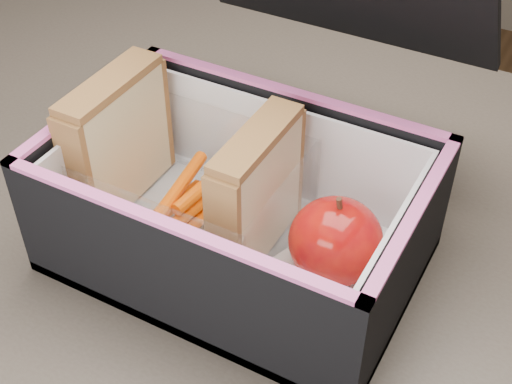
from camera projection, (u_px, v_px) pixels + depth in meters
kitchen_table at (202, 320)px, 0.64m from camera, size 1.20×0.80×0.75m
lunch_bag at (241, 197)px, 0.54m from camera, size 0.28×0.30×0.24m
plastic_tub at (186, 186)px, 0.57m from camera, size 0.18×0.13×0.07m
sandwich_left at (118, 140)px, 0.57m from camera, size 0.03×0.10×0.11m
sandwich_right at (257, 192)px, 0.53m from camera, size 0.03×0.10×0.11m
carrot_sticks at (186, 203)px, 0.58m from camera, size 0.05×0.14×0.03m
paper_napkin at (330, 277)px, 0.54m from camera, size 0.11×0.11×0.01m
red_apple at (336, 241)px, 0.51m from camera, size 0.09×0.09×0.07m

